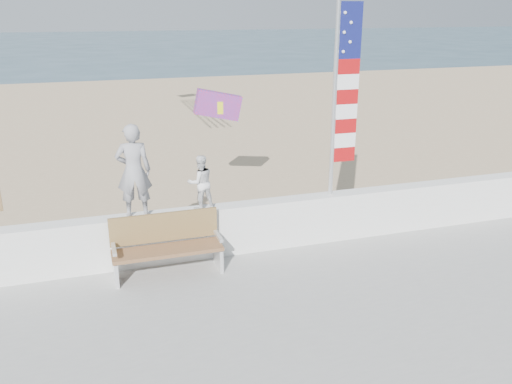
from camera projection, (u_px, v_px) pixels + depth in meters
ground at (280, 314)px, 8.20m from camera, size 220.00×220.00×0.00m
sand at (177, 161)px, 16.30m from camera, size 90.00×40.00×0.08m
seawall at (242, 227)px, 9.80m from camera, size 30.00×0.35×0.90m
adult at (134, 171)px, 8.87m from camera, size 0.61×0.43×1.57m
child at (201, 182)px, 9.29m from camera, size 0.51×0.42×0.96m
bench at (167, 244)px, 8.96m from camera, size 1.80×0.57×1.00m
flag at (341, 92)px, 9.57m from camera, size 0.50×0.08×3.50m
parafoil_kite at (219, 105)px, 12.25m from camera, size 1.12×0.35×0.76m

